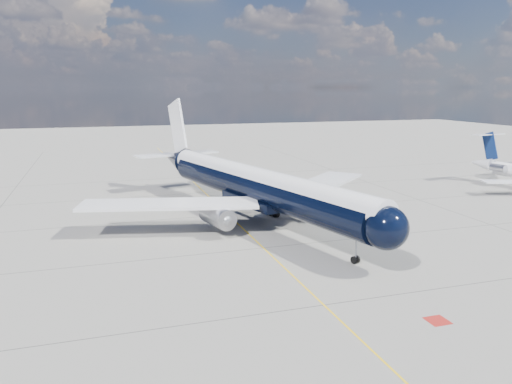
% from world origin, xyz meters
% --- Properties ---
extents(ground, '(320.00, 320.00, 0.00)m').
position_xyz_m(ground, '(0.00, 30.00, 0.00)').
color(ground, gray).
rests_on(ground, ground).
extents(taxiway_centerline, '(0.16, 160.00, 0.01)m').
position_xyz_m(taxiway_centerline, '(0.00, 25.00, 0.00)').
color(taxiway_centerline, yellow).
rests_on(taxiway_centerline, ground).
extents(red_marking, '(1.60, 1.60, 0.01)m').
position_xyz_m(red_marking, '(6.80, -10.00, 0.00)').
color(red_marking, maroon).
rests_on(red_marking, ground).
extents(main_airliner, '(41.68, 51.60, 15.13)m').
position_xyz_m(main_airliner, '(2.24, 21.23, 4.70)').
color(main_airliner, black).
rests_on(main_airliner, ground).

